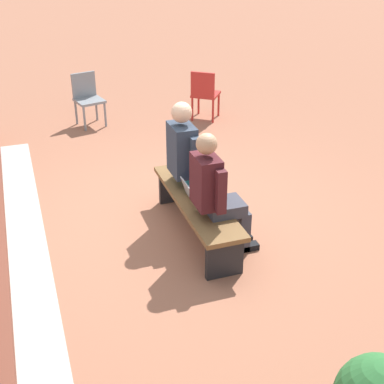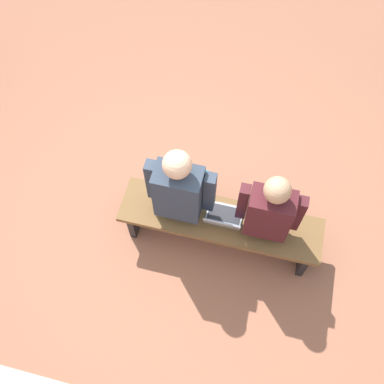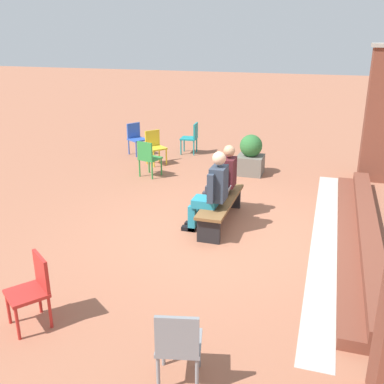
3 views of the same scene
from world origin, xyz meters
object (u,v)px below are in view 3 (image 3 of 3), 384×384
object	(u,v)px
bench	(221,204)
plastic_chair_far_left	(178,343)
laptop	(222,196)
plastic_chair_by_pillar	(155,145)
plastic_chair_near_bench_right	(33,287)
plastic_chair_far_right	(192,136)
planter	(251,156)
plastic_chair_mid_courtyard	(148,157)
person_student	(223,178)
plastic_chair_near_bench_left	(136,137)
person_adult	(212,190)

from	to	relation	value
bench	plastic_chair_far_left	xyz separation A→B (m)	(3.83, 0.53, 0.13)
laptop	plastic_chair_by_pillar	size ratio (longest dim) A/B	0.38
bench	plastic_chair_near_bench_right	distance (m)	3.66
plastic_chair_far_right	plastic_chair_by_pillar	size ratio (longest dim) A/B	1.00
bench	laptop	distance (m)	0.15
planter	plastic_chair_mid_courtyard	bearing A→B (deg)	-67.49
person_student	planter	distance (m)	2.65
laptop	plastic_chair_mid_courtyard	distance (m)	3.06
plastic_chair_far_left	plastic_chair_by_pillar	size ratio (longest dim) A/B	1.00
plastic_chair_far_left	plastic_chair_far_right	world-z (taller)	same
bench	plastic_chair_far_right	bearing A→B (deg)	-156.60
plastic_chair_by_pillar	laptop	bearing A→B (deg)	38.56
laptop	plastic_chair_far_left	world-z (taller)	plastic_chair_far_left
plastic_chair_near_bench_left	plastic_chair_mid_courtyard	bearing A→B (deg)	31.50
person_student	plastic_chair_far_left	distance (m)	4.26
planter	person_student	bearing A→B (deg)	-0.82
bench	plastic_chair_by_pillar	xyz separation A→B (m)	(-3.16, -2.49, 0.13)
laptop	plastic_chair_by_pillar	distance (m)	4.01
plastic_chair_near_bench_left	plastic_chair_by_pillar	world-z (taller)	same
plastic_chair_far_left	plastic_chair_mid_courtyard	distance (m)	6.55
person_adult	plastic_chair_far_left	size ratio (longest dim) A/B	1.66
plastic_chair_far_left	planter	world-z (taller)	planter
plastic_chair_far_right	plastic_chair_mid_courtyard	size ratio (longest dim) A/B	1.00
plastic_chair_by_pillar	planter	bearing A→B (deg)	86.71
plastic_chair_mid_courtyard	planter	size ratio (longest dim) A/B	0.89
bench	laptop	bearing A→B (deg)	152.17
person_student	plastic_chair_far_right	size ratio (longest dim) A/B	1.57
plastic_chair_far_left	planter	size ratio (longest dim) A/B	0.89
planter	plastic_chair_by_pillar	bearing A→B (deg)	-93.29
person_student	plastic_chair_far_right	distance (m)	4.41
plastic_chair_far_left	planter	distance (m)	6.87
plastic_chair_near_bench_right	plastic_chair_near_bench_left	xyz separation A→B (m)	(-7.29, -1.98, 0.00)
plastic_chair_near_bench_right	plastic_chair_mid_courtyard	bearing A→B (deg)	-170.87
plastic_chair_far_left	plastic_chair_near_bench_left	bearing A→B (deg)	-153.46
plastic_chair_near_bench_left	plastic_chair_far_right	xyz separation A→B (m)	(-0.50, 1.42, 0.00)
plastic_chair_near_bench_right	plastic_chair_mid_courtyard	xyz separation A→B (m)	(-5.51, -0.89, 0.00)
plastic_chair_far_left	plastic_chair_mid_courtyard	xyz separation A→B (m)	(-5.93, -2.76, 0.00)
bench	plastic_chair_by_pillar	size ratio (longest dim) A/B	2.14
plastic_chair_far_left	plastic_chair_by_pillar	bearing A→B (deg)	-156.63
plastic_chair_far_left	bench	bearing A→B (deg)	-172.07
plastic_chair_far_right	plastic_chair_by_pillar	world-z (taller)	same
bench	plastic_chair_mid_courtyard	size ratio (longest dim) A/B	2.14
plastic_chair_near_bench_left	plastic_chair_by_pillar	distance (m)	1.10
plastic_chair_near_bench_right	plastic_chair_near_bench_left	distance (m)	7.55
laptop	plastic_chair_far_left	distance (m)	3.89
laptop	plastic_chair_far_right	size ratio (longest dim) A/B	0.38
plastic_chair_near_bench_left	plastic_chair_far_right	distance (m)	1.51
person_adult	plastic_chair_far_right	distance (m)	5.09
plastic_chair_near_bench_left	plastic_chair_by_pillar	bearing A→B (deg)	48.93
plastic_chair_far_left	plastic_chair_by_pillar	xyz separation A→B (m)	(-6.99, -3.02, 0.00)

